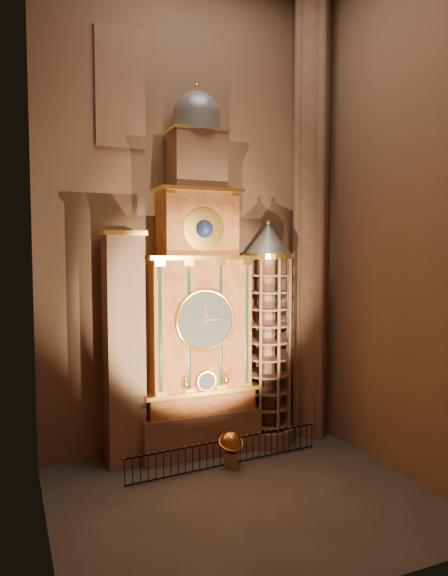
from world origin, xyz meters
name	(u,v)px	position (x,y,z in m)	size (l,w,h in m)	color
floor	(244,498)	(0.00, 0.00, 0.00)	(14.00, 14.00, 0.00)	#383330
wall_back	(190,216)	(0.00, 6.00, 11.00)	(22.00, 22.00, 0.00)	#856047
wall_left	(40,197)	(-7.00, 0.00, 11.00)	(22.00, 22.00, 0.00)	#856047
wall_right	(396,211)	(7.00, 0.00, 11.00)	(22.00, 22.00, 0.00)	#856047
astronomical_clock	(198,309)	(0.00, 4.96, 6.68)	(5.60, 2.41, 16.70)	#8C634C
portrait_tower	(124,348)	(-3.40, 4.98, 5.15)	(1.80, 1.60, 10.20)	#8C634C
stair_turret	(268,336)	(3.50, 4.70, 5.27)	(2.50, 2.50, 10.80)	#8C634C
gothic_pier	(312,218)	(6.10, 5.00, 11.00)	(2.04, 2.04, 22.00)	#8C634C
stained_glass_window	(120,87)	(-3.20, 5.92, 16.50)	(2.20, 0.14, 5.20)	navy
celestial_globe	(231,446)	(0.67, 2.68, 0.94)	(1.10, 1.04, 1.58)	#8C634C
iron_railing	(227,452)	(0.57, 2.89, 0.62)	(9.08, 0.71, 1.14)	black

